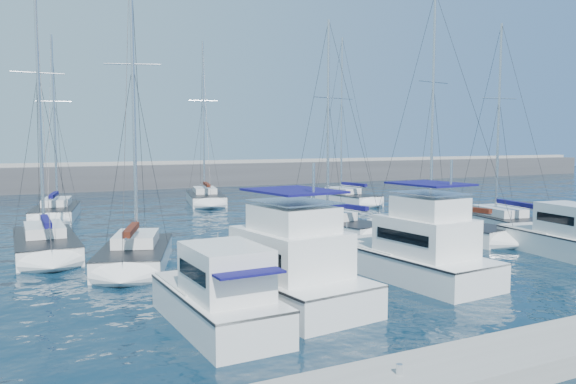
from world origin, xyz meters
name	(u,v)px	position (x,y,z in m)	size (l,w,h in m)	color
ground	(389,269)	(0.00, 0.00, 0.00)	(220.00, 220.00, 0.00)	black
breakwater	(145,180)	(0.00, 52.00, 1.05)	(160.00, 6.00, 4.45)	#424244
dock_cleat_near_port	(399,369)	(-8.00, -11.00, 0.72)	(0.16, 0.16, 0.25)	silver
motor_yacht_port_outer	(220,300)	(-10.04, -4.36, 0.94)	(2.78, 6.49, 3.20)	white
motor_yacht_port_inner	(281,271)	(-6.86, -2.32, 1.13)	(4.56, 9.23, 4.69)	white
motor_yacht_stbd_inner	(415,253)	(-0.13, -1.98, 1.13)	(3.89, 8.48, 4.69)	white
motor_yacht_stbd_outer	(562,238)	(10.21, -1.46, 0.94)	(3.47, 6.90, 3.20)	white
sailboat_mid_a	(45,244)	(-14.29, 11.32, 0.53)	(3.08, 8.41, 15.55)	white
sailboat_mid_b	(135,254)	(-10.55, 6.26, 0.55)	(5.24, 7.84, 15.66)	white
sailboat_mid_c	(335,227)	(2.83, 9.56, 0.53)	(4.48, 7.54, 14.10)	white
sailboat_mid_d	(441,228)	(8.60, 6.05, 0.52)	(4.60, 9.47, 15.70)	white
sailboat_mid_e	(503,223)	(14.09, 6.05, 0.51)	(4.63, 9.10, 14.30)	white
sailboat_back_a	(56,211)	(-12.59, 26.28, 0.52)	(4.59, 8.85, 14.68)	white
sailboat_back_b	(205,198)	(1.27, 31.09, 0.53)	(4.88, 8.79, 16.03)	white
sailboat_back_c	(346,198)	(13.43, 24.82, 0.55)	(3.90, 7.80, 16.32)	white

